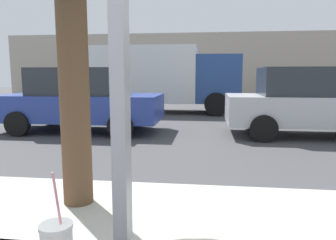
# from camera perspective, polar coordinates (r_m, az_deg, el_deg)

# --- Properties ---
(ground_plane) EXTENTS (60.00, 60.00, 0.00)m
(ground_plane) POSITION_cam_1_polar(r_m,az_deg,el_deg) (9.10, 5.12, -1.81)
(ground_plane) COLOR #424244
(window_wall) EXTENTS (2.75, 0.20, 2.90)m
(window_wall) POSITION_cam_1_polar(r_m,az_deg,el_deg) (1.11, -8.88, 19.75)
(window_wall) COLOR #2D2D33
(window_wall) RESTS_ON ground
(building_facade_far) EXTENTS (28.00, 1.20, 4.39)m
(building_facade_far) POSITION_cam_1_polar(r_m,az_deg,el_deg) (22.49, 6.39, 9.60)
(building_facade_far) COLOR #A89E8E
(building_facade_far) RESTS_ON ground
(parked_car_blue) EXTENTS (4.36, 2.05, 1.75)m
(parked_car_blue) POSITION_cam_1_polar(r_m,az_deg,el_deg) (9.12, -15.39, 3.52)
(parked_car_blue) COLOR #283D93
(parked_car_blue) RESTS_ON ground
(parked_car_silver) EXTENTS (4.23, 1.97, 1.75)m
(parked_car_silver) POSITION_cam_1_polar(r_m,az_deg,el_deg) (8.81, 24.03, 2.97)
(parked_car_silver) COLOR #BCBCC1
(parked_car_silver) RESTS_ON ground
(box_truck) EXTENTS (7.00, 2.44, 2.71)m
(box_truck) POSITION_cam_1_polar(r_m,az_deg,el_deg) (13.50, -2.81, 7.87)
(box_truck) COLOR silver
(box_truck) RESTS_ON ground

